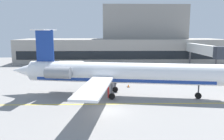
% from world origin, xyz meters
% --- Properties ---
extents(ground, '(120.00, 120.00, 0.11)m').
position_xyz_m(ground, '(-0.00, 0.00, -0.05)').
color(ground, gray).
extents(terminal_building, '(64.67, 17.47, 18.19)m').
position_xyz_m(terminal_building, '(6.99, 49.09, 6.44)').
color(terminal_building, gray).
rests_on(terminal_building, ground).
extents(jet_bridge_west, '(2.40, 20.08, 6.52)m').
position_xyz_m(jet_bridge_west, '(24.02, 29.22, 5.14)').
color(jet_bridge_west, silver).
rests_on(jet_bridge_west, ground).
extents(regional_jet, '(35.00, 26.60, 10.03)m').
position_xyz_m(regional_jet, '(1.54, 6.61, 3.53)').
color(regional_jet, white).
rests_on(regional_jet, ground).
extents(baggage_tug, '(3.49, 3.55, 2.15)m').
position_xyz_m(baggage_tug, '(16.81, 24.94, 0.97)').
color(baggage_tug, silver).
rests_on(baggage_tug, ground).
extents(pushback_tractor, '(3.26, 3.22, 1.80)m').
position_xyz_m(pushback_tractor, '(1.13, 17.97, 0.83)').
color(pushback_tractor, '#1E4CB2').
rests_on(pushback_tractor, ground).
extents(fuel_tank, '(7.40, 1.98, 2.30)m').
position_xyz_m(fuel_tank, '(-9.38, 31.02, 1.30)').
color(fuel_tank, white).
rests_on(fuel_tank, ground).
extents(safety_cone_alpha, '(0.47, 0.47, 0.55)m').
position_xyz_m(safety_cone_alpha, '(3.51, 12.04, 0.25)').
color(safety_cone_alpha, orange).
rests_on(safety_cone_alpha, ground).
extents(safety_cone_bravo, '(0.47, 0.47, 0.55)m').
position_xyz_m(safety_cone_bravo, '(-1.53, 14.69, 0.25)').
color(safety_cone_bravo, orange).
rests_on(safety_cone_bravo, ground).
extents(safety_cone_charlie, '(0.47, 0.47, 0.55)m').
position_xyz_m(safety_cone_charlie, '(-3.55, 7.00, 0.25)').
color(safety_cone_charlie, orange).
rests_on(safety_cone_charlie, ground).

